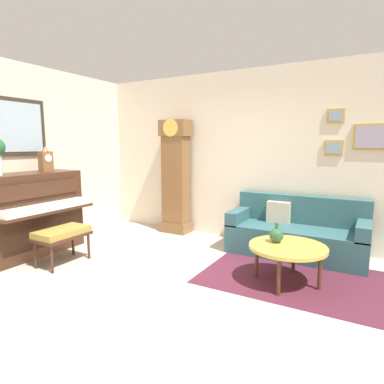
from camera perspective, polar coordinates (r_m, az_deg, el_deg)
The scene contains 11 objects.
ground_plane at distance 3.83m, azimuth -7.07°, elevation -17.14°, with size 6.40×6.00×0.10m, color #B2A899.
wall_left at distance 5.44m, azimuth -30.06°, elevation 5.31°, with size 0.13×4.90×2.80m.
wall_back at distance 5.57m, azimuth 7.69°, elevation 6.33°, with size 5.30×0.13×2.80m.
area_rug at distance 4.22m, azimuth 17.35°, elevation -14.21°, with size 2.10×1.50×0.01m, color #4C1E2D.
piano at distance 5.26m, azimuth -26.72°, elevation -3.40°, with size 0.87×1.44×1.19m.
piano_bench at distance 4.69m, azimuth -21.95°, elevation -6.93°, with size 0.42×0.70×0.48m.
grandfather_clock at distance 5.83m, azimuth -2.90°, elevation 2.18°, with size 0.52×0.34×2.03m.
couch at distance 4.99m, azimuth 17.96°, elevation -6.94°, with size 1.90×0.80×0.84m.
coffee_table at distance 3.91m, azimuth 16.54°, elevation -9.47°, with size 0.88×0.88×0.45m.
mantel_clock at distance 5.35m, azimuth -24.41°, elevation 5.17°, with size 0.13×0.18×0.38m.
green_jug at distance 3.96m, azimuth 14.68°, elevation -7.38°, with size 0.17×0.17×0.24m.
Camera 1 is at (2.08, -2.76, 1.60)m, focal length 30.20 mm.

